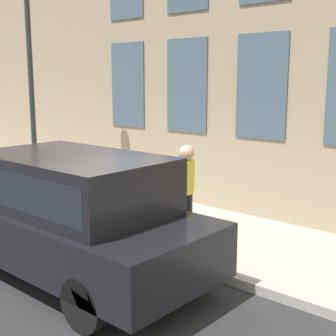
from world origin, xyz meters
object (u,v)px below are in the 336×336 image
object	(u,v)px
person	(186,183)
parked_truck_charcoal_near	(70,209)
fire_hydrant	(150,214)
street_lamp	(29,43)

from	to	relation	value
person	parked_truck_charcoal_near	bearing A→B (deg)	133.43
parked_truck_charcoal_near	fire_hydrant	bearing A→B (deg)	0.35
fire_hydrant	person	distance (m)	0.89
person	parked_truck_charcoal_near	size ratio (longest dim) A/B	0.36
parked_truck_charcoal_near	street_lamp	distance (m)	5.16
fire_hydrant	person	xyz separation A→B (m)	(0.45, -0.49, 0.59)
fire_hydrant	person	size ratio (longest dim) A/B	0.51
fire_hydrant	street_lamp	bearing A→B (deg)	87.66
street_lamp	person	bearing A→B (deg)	-86.20
person	street_lamp	size ratio (longest dim) A/B	0.29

